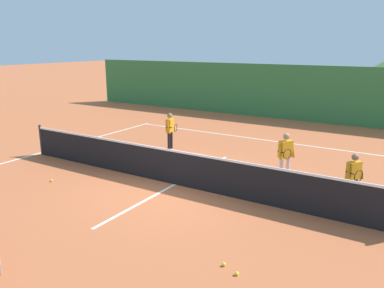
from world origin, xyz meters
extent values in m
plane|color=#BC6038|center=(0.00, 0.00, 0.00)|extent=(120.00, 120.00, 0.00)
cube|color=white|center=(0.00, 6.01, 0.00)|extent=(11.56, 0.08, 0.01)
cube|color=white|center=(-5.78, 0.00, 0.00)|extent=(0.08, 12.36, 0.01)
cube|color=white|center=(0.00, 0.00, 0.00)|extent=(0.08, 6.13, 0.01)
cylinder|color=#333338|center=(-5.55, 0.00, 0.53)|extent=(0.08, 0.08, 1.05)
cube|color=black|center=(0.00, 0.00, 0.46)|extent=(11.03, 0.02, 0.92)
cube|color=white|center=(0.00, 0.00, 0.95)|extent=(11.03, 0.03, 0.06)
cylinder|color=black|center=(-2.21, 3.04, 0.33)|extent=(0.10, 0.10, 0.66)
cylinder|color=black|center=(-2.15, 2.79, 0.33)|extent=(0.10, 0.10, 0.66)
cube|color=orange|center=(-2.18, 2.92, 0.89)|extent=(0.27, 0.42, 0.46)
sphere|color=#996B4C|center=(-2.18, 2.92, 1.24)|extent=(0.18, 0.18, 0.18)
cylinder|color=orange|center=(-2.18, 3.15, 0.86)|extent=(0.19, 0.11, 0.45)
cylinder|color=orange|center=(-2.10, 2.71, 0.86)|extent=(0.15, 0.10, 0.45)
torus|color=#262628|center=(-1.84, 2.77, 0.86)|extent=(0.09, 0.29, 0.29)
cylinder|color=black|center=(-2.07, 2.71, 0.86)|extent=(0.22, 0.08, 0.03)
cylinder|color=silver|center=(2.47, 2.02, 0.33)|extent=(0.10, 0.10, 0.67)
cylinder|color=silver|center=(2.35, 1.79, 0.33)|extent=(0.10, 0.10, 0.67)
cube|color=orange|center=(2.41, 1.91, 0.90)|extent=(0.35, 0.44, 0.47)
sphere|color=tan|center=(2.41, 1.91, 1.26)|extent=(0.19, 0.19, 0.19)
cylinder|color=orange|center=(2.57, 2.09, 0.88)|extent=(0.19, 0.15, 0.46)
cylinder|color=orange|center=(2.34, 1.69, 0.87)|extent=(0.16, 0.13, 0.46)
torus|color=#262628|center=(2.57, 1.57, 0.87)|extent=(0.15, 0.27, 0.29)
cylinder|color=black|center=(2.35, 1.68, 0.87)|extent=(0.21, 0.13, 0.03)
cylinder|color=black|center=(4.36, 1.32, 0.30)|extent=(0.09, 0.09, 0.61)
cylinder|color=black|center=(4.24, 1.12, 0.30)|extent=(0.09, 0.09, 0.61)
cube|color=orange|center=(4.30, 1.22, 0.82)|extent=(0.32, 0.40, 0.43)
sphere|color=#996B4C|center=(4.30, 1.22, 1.14)|extent=(0.17, 0.17, 0.17)
cylinder|color=orange|center=(4.45, 1.37, 0.79)|extent=(0.17, 0.14, 0.42)
cylinder|color=orange|center=(4.23, 1.02, 0.79)|extent=(0.14, 0.12, 0.42)
torus|color=#262628|center=(4.46, 0.89, 0.80)|extent=(0.16, 0.26, 0.29)
cylinder|color=black|center=(4.25, 1.01, 0.80)|extent=(0.21, 0.13, 0.03)
sphere|color=yellow|center=(3.25, -2.97, 0.03)|extent=(0.07, 0.07, 0.07)
sphere|color=yellow|center=(2.94, -2.84, 0.03)|extent=(0.07, 0.07, 0.07)
sphere|color=yellow|center=(-3.05, -1.63, 0.03)|extent=(0.07, 0.07, 0.07)
cube|color=#33753D|center=(0.00, 10.70, 1.37)|extent=(25.44, 0.08, 2.73)
camera|label=1|loc=(5.53, -8.10, 3.71)|focal=35.72mm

